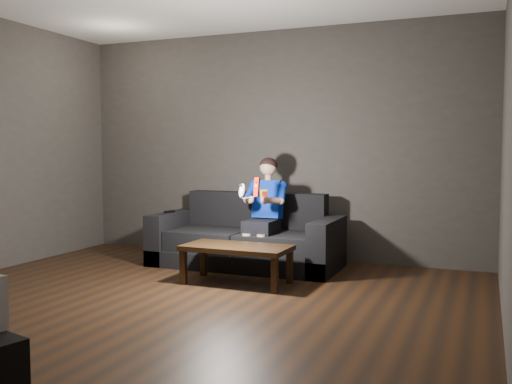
% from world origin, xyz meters
% --- Properties ---
extents(floor, '(5.00, 5.00, 0.00)m').
position_xyz_m(floor, '(0.00, 0.00, 0.00)').
color(floor, black).
rests_on(floor, ground).
extents(back_wall, '(5.00, 0.04, 2.70)m').
position_xyz_m(back_wall, '(0.00, 2.50, 1.35)').
color(back_wall, '#383531').
rests_on(back_wall, ground).
extents(right_wall, '(0.04, 5.00, 2.70)m').
position_xyz_m(right_wall, '(2.50, 0.00, 1.35)').
color(right_wall, '#383531').
rests_on(right_wall, ground).
extents(sofa, '(2.07, 0.89, 0.80)m').
position_xyz_m(sofa, '(-0.09, 1.86, 0.26)').
color(sofa, black).
rests_on(sofa, floor).
extents(child, '(0.46, 0.57, 1.14)m').
position_xyz_m(child, '(0.14, 1.81, 0.70)').
color(child, black).
rests_on(child, sofa).
extents(wii_remote_red, '(0.05, 0.07, 0.20)m').
position_xyz_m(wii_remote_red, '(0.23, 1.37, 0.91)').
color(wii_remote_red, red).
rests_on(wii_remote_red, child).
extents(nunchuk_white, '(0.09, 0.11, 0.16)m').
position_xyz_m(nunchuk_white, '(0.07, 1.37, 0.88)').
color(nunchuk_white, silver).
rests_on(nunchuk_white, child).
extents(wii_remote_black, '(0.07, 0.15, 0.03)m').
position_xyz_m(wii_remote_black, '(-1.02, 1.78, 0.58)').
color(wii_remote_black, black).
rests_on(wii_remote_black, sofa).
extents(coffee_table, '(1.03, 0.53, 0.37)m').
position_xyz_m(coffee_table, '(0.16, 1.03, 0.32)').
color(coffee_table, black).
rests_on(coffee_table, floor).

